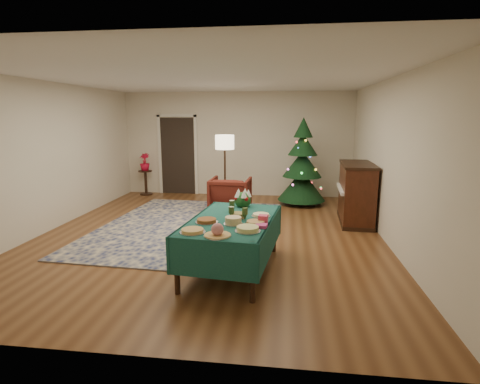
# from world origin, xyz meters

# --- Properties ---
(room_shell) EXTENTS (7.00, 7.00, 7.00)m
(room_shell) POSITION_xyz_m (0.00, 0.00, 1.35)
(room_shell) COLOR #593319
(room_shell) RESTS_ON ground
(doorway) EXTENTS (1.08, 0.04, 2.16)m
(doorway) POSITION_xyz_m (-1.60, 3.48, 1.10)
(doorway) COLOR black
(doorway) RESTS_ON ground
(rug) EXTENTS (3.43, 4.37, 0.02)m
(rug) POSITION_xyz_m (-0.52, 0.41, 0.01)
(rug) COLOR #152051
(rug) RESTS_ON ground
(buffet_table) EXTENTS (1.28, 1.97, 0.72)m
(buffet_table) POSITION_xyz_m (0.61, -1.52, 0.58)
(buffet_table) COLOR black
(buffet_table) RESTS_ON ground
(platter_0) EXTENTS (0.31, 0.31, 0.05)m
(platter_0) POSITION_xyz_m (0.23, -2.17, 0.75)
(platter_0) COLOR silver
(platter_0) RESTS_ON buffet_table
(platter_1) EXTENTS (0.32, 0.32, 0.16)m
(platter_1) POSITION_xyz_m (0.55, -2.27, 0.79)
(platter_1) COLOR silver
(platter_1) RESTS_ON buffet_table
(platter_2) EXTENTS (0.31, 0.31, 0.06)m
(platter_2) POSITION_xyz_m (0.88, -2.04, 0.75)
(platter_2) COLOR silver
(platter_2) RESTS_ON buffet_table
(platter_3) EXTENTS (0.29, 0.29, 0.05)m
(platter_3) POSITION_xyz_m (0.31, -1.73, 0.75)
(platter_3) COLOR silver
(platter_3) RESTS_ON buffet_table
(platter_4) EXTENTS (0.25, 0.25, 0.10)m
(platter_4) POSITION_xyz_m (0.67, -1.77, 0.77)
(platter_4) COLOR silver
(platter_4) RESTS_ON buffet_table
(platter_5) EXTENTS (0.27, 0.27, 0.04)m
(platter_5) POSITION_xyz_m (0.95, -1.72, 0.74)
(platter_5) COLOR silver
(platter_5) RESTS_ON buffet_table
(platter_6) EXTENTS (0.23, 0.23, 0.07)m
(platter_6) POSITION_xyz_m (0.68, -1.46, 0.76)
(platter_6) COLOR silver
(platter_6) RESTS_ON buffet_table
(platter_7) EXTENTS (0.26, 0.26, 0.04)m
(platter_7) POSITION_xyz_m (0.99, -1.35, 0.74)
(platter_7) COLOR silver
(platter_7) RESTS_ON buffet_table
(goblet_0) EXTENTS (0.08, 0.08, 0.17)m
(goblet_0) POSITION_xyz_m (0.56, -1.15, 0.81)
(goblet_0) COLOR #2D471E
(goblet_0) RESTS_ON buffet_table
(goblet_1) EXTENTS (0.08, 0.08, 0.17)m
(goblet_1) POSITION_xyz_m (0.79, -1.56, 0.81)
(goblet_1) COLOR #2D471E
(goblet_1) RESTS_ON buffet_table
(goblet_2) EXTENTS (0.08, 0.08, 0.17)m
(goblet_2) POSITION_xyz_m (0.60, -1.52, 0.81)
(goblet_2) COLOR #2D471E
(goblet_2) RESTS_ON buffet_table
(napkin_stack) EXTENTS (0.16, 0.16, 0.04)m
(napkin_stack) POSITION_xyz_m (1.02, -1.85, 0.74)
(napkin_stack) COLOR #D13A82
(napkin_stack) RESTS_ON buffet_table
(gift_box) EXTENTS (0.13, 0.13, 0.10)m
(gift_box) POSITION_xyz_m (1.04, -1.63, 0.77)
(gift_box) COLOR #E23E62
(gift_box) RESTS_ON buffet_table
(centerpiece) EXTENTS (0.26, 0.26, 0.30)m
(centerpiece) POSITION_xyz_m (0.67, -0.79, 0.85)
(centerpiece) COLOR #1E4C1E
(centerpiece) RESTS_ON buffet_table
(armchair) EXTENTS (0.86, 0.81, 0.86)m
(armchair) POSITION_xyz_m (0.12, 1.56, 0.43)
(armchair) COLOR #511811
(armchair) RESTS_ON ground
(floor_lamp) EXTENTS (0.41, 0.41, 1.68)m
(floor_lamp) POSITION_xyz_m (-0.01, 1.67, 1.43)
(floor_lamp) COLOR #A57F3F
(floor_lamp) RESTS_ON ground
(side_table) EXTENTS (0.37, 0.37, 0.65)m
(side_table) POSITION_xyz_m (-2.43, 3.20, 0.32)
(side_table) COLOR black
(side_table) RESTS_ON ground
(potted_plant) EXTENTS (0.26, 0.46, 0.26)m
(potted_plant) POSITION_xyz_m (-2.43, 3.20, 0.78)
(potted_plant) COLOR red
(potted_plant) RESTS_ON side_table
(christmas_tree) EXTENTS (1.28, 1.28, 2.06)m
(christmas_tree) POSITION_xyz_m (1.69, 2.61, 0.92)
(christmas_tree) COLOR black
(christmas_tree) RESTS_ON ground
(piano) EXTENTS (0.71, 1.40, 1.18)m
(piano) POSITION_xyz_m (2.69, 1.14, 0.58)
(piano) COLOR black
(piano) RESTS_ON ground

